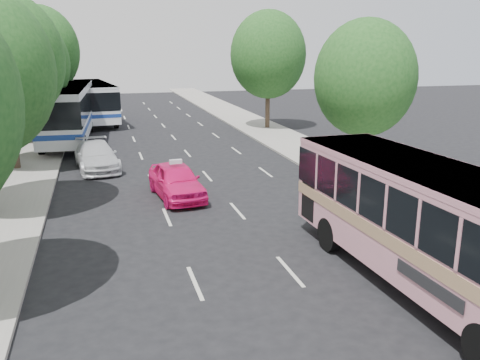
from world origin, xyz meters
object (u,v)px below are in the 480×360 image
object	(u,v)px
white_pickup	(97,156)
tour_coach_front	(67,109)
pink_taxi	(176,181)
tour_coach_rear	(94,99)
pink_bus	(428,215)

from	to	relation	value
white_pickup	tour_coach_front	size ratio (longest dim) A/B	0.39
pink_taxi	white_pickup	size ratio (longest dim) A/B	0.90
white_pickup	tour_coach_rear	bearing A→B (deg)	83.28
pink_bus	tour_coach_rear	size ratio (longest dim) A/B	0.92
pink_taxi	white_pickup	distance (m)	7.35
tour_coach_rear	white_pickup	bearing A→B (deg)	-97.51
tour_coach_front	tour_coach_rear	distance (m)	9.52
pink_taxi	tour_coach_rear	size ratio (longest dim) A/B	0.39
pink_taxi	pink_bus	bearing A→B (deg)	-69.92
tour_coach_front	pink_bus	bearing A→B (deg)	-65.42
pink_taxi	tour_coach_rear	distance (m)	25.18
tour_coach_rear	tour_coach_front	bearing A→B (deg)	-108.41
pink_taxi	white_pickup	world-z (taller)	pink_taxi
pink_bus	white_pickup	size ratio (longest dim) A/B	2.15
white_pickup	tour_coach_rear	world-z (taller)	tour_coach_rear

